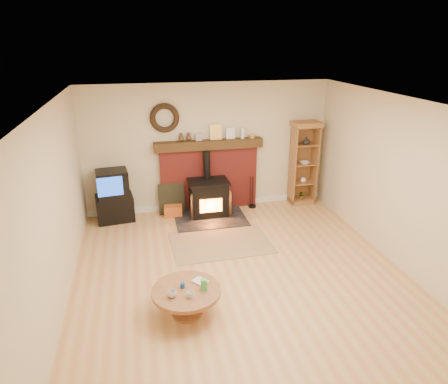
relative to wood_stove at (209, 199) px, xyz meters
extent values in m
plane|color=tan|center=(0.08, -2.27, -0.36)|extent=(5.50, 5.50, 0.00)
cube|color=beige|center=(0.08, 0.48, 0.94)|extent=(5.00, 0.02, 2.60)
cube|color=beige|center=(0.08, -5.02, 0.94)|extent=(5.00, 0.02, 2.60)
cube|color=beige|center=(-2.42, -2.27, 0.94)|extent=(0.02, 5.50, 2.60)
cube|color=beige|center=(2.58, -2.27, 0.94)|extent=(0.02, 5.50, 2.60)
cube|color=white|center=(0.08, -2.27, 2.24)|extent=(5.00, 5.50, 0.02)
cube|color=white|center=(0.08, 0.46, -0.30)|extent=(5.00, 0.04, 0.12)
torus|color=black|center=(-0.77, 0.42, 1.59)|extent=(0.57, 0.11, 0.57)
cube|color=maroon|center=(0.08, 0.40, 0.29)|extent=(2.00, 0.15, 1.30)
cube|color=#331F10|center=(0.08, 0.37, 1.03)|extent=(2.20, 0.22, 0.18)
cube|color=#999999|center=(-0.12, 0.38, 1.19)|extent=(0.13, 0.05, 0.14)
cube|color=gold|center=(0.23, 0.40, 1.27)|extent=(0.24, 0.06, 0.30)
cube|color=white|center=(0.53, 0.40, 1.23)|extent=(0.18, 0.05, 0.22)
cylinder|color=white|center=(0.78, 0.38, 1.23)|extent=(0.08, 0.08, 0.22)
cylinder|color=gold|center=(0.98, 0.38, 1.15)|extent=(0.14, 0.14, 0.07)
cube|color=black|center=(0.00, -0.17, -0.35)|extent=(1.40, 1.00, 0.03)
cube|color=black|center=(0.00, 0.03, 0.00)|extent=(0.73, 0.52, 0.67)
cube|color=black|center=(0.00, 0.03, 0.36)|extent=(0.80, 0.57, 0.04)
cylinder|color=black|center=(0.00, 0.18, 0.66)|extent=(0.14, 0.14, 0.56)
cube|color=orange|center=(0.00, -0.24, -0.04)|extent=(0.44, 0.02, 0.27)
cube|color=black|center=(-0.33, -0.18, -0.02)|extent=(0.17, 0.23, 0.54)
cube|color=black|center=(0.33, -0.18, -0.02)|extent=(0.17, 0.23, 0.54)
cube|color=brown|center=(-0.01, -1.19, -0.36)|extent=(1.76, 1.24, 0.01)
cube|color=black|center=(-1.85, 0.20, -0.11)|extent=(0.76, 0.57, 0.52)
cube|color=black|center=(-1.85, 0.20, 0.41)|extent=(0.64, 0.56, 0.52)
cube|color=blue|center=(-1.88, -0.05, 0.44)|extent=(0.46, 0.07, 0.37)
cube|color=#986331|center=(2.10, 0.26, -0.31)|extent=(0.51, 0.37, 0.10)
cube|color=#986331|center=(2.10, 0.43, 0.50)|extent=(0.51, 0.02, 1.64)
cube|color=#986331|center=(1.86, 0.26, 0.50)|extent=(0.02, 0.37, 1.64)
cube|color=#986331|center=(2.35, 0.26, 0.50)|extent=(0.02, 0.37, 1.64)
cube|color=#986331|center=(2.10, 0.26, 1.37)|extent=(0.57, 0.41, 0.10)
cube|color=#986331|center=(2.10, 0.26, 0.10)|extent=(0.47, 0.33, 0.02)
cube|color=#986331|center=(2.10, 0.26, 0.53)|extent=(0.47, 0.33, 0.02)
cube|color=#986331|center=(2.10, 0.26, 0.95)|extent=(0.47, 0.33, 0.02)
imported|color=white|center=(2.10, 0.21, 1.04)|extent=(0.15, 0.15, 0.16)
imported|color=white|center=(2.10, 0.21, 0.56)|extent=(0.20, 0.20, 0.05)
sphere|color=white|center=(2.10, 0.21, 0.17)|extent=(0.12, 0.12, 0.12)
imported|color=green|center=(2.10, 0.21, -0.17)|extent=(0.18, 0.15, 0.20)
cube|color=#E99B07|center=(-0.71, 0.13, -0.25)|extent=(0.38, 0.26, 0.22)
cube|color=black|center=(-0.72, 0.28, -0.04)|extent=(0.53, 0.14, 0.63)
cylinder|color=black|center=(0.98, 0.23, -0.34)|extent=(0.16, 0.16, 0.04)
cylinder|color=black|center=(0.93, 0.23, -0.01)|extent=(0.02, 0.02, 0.70)
cylinder|color=black|center=(0.98, 0.23, -0.01)|extent=(0.02, 0.02, 0.70)
cylinder|color=brown|center=(-0.84, -3.00, -0.35)|extent=(0.39, 0.39, 0.03)
cylinder|color=brown|center=(-0.84, -3.00, -0.18)|extent=(0.14, 0.14, 0.31)
cylinder|color=brown|center=(-0.84, -3.00, 0.00)|extent=(0.90, 0.90, 0.05)
imported|color=white|center=(-1.03, -3.12, 0.06)|extent=(0.11, 0.11, 0.09)
imported|color=white|center=(-0.81, -3.18, 0.06)|extent=(0.09, 0.09, 0.08)
imported|color=#4C331E|center=(-0.70, -2.92, 0.03)|extent=(0.15, 0.20, 0.02)
cylinder|color=navy|center=(-0.88, -2.95, 0.06)|extent=(0.06, 0.06, 0.07)
cube|color=green|center=(-0.62, -3.07, 0.10)|extent=(0.07, 0.07, 0.16)
camera|label=1|loc=(-1.29, -7.32, 3.04)|focal=32.00mm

